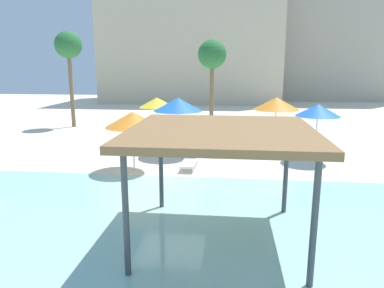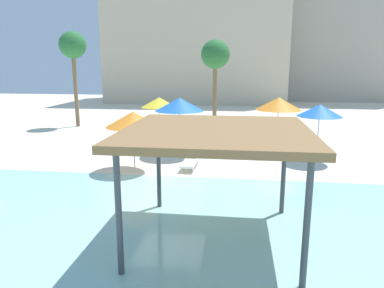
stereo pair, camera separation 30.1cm
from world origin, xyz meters
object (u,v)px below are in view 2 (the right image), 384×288
object	(u,v)px
beach_umbrella_orange_5	(133,119)
lounge_chair_3	(191,160)
beach_umbrella_orange_0	(279,104)
beach_umbrella_blue_3	(179,104)
palm_tree_0	(73,48)
shade_pavilion	(217,135)
beach_umbrella_blue_1	(320,111)
beach_umbrella_yellow_2	(159,102)
lounge_chair_0	(247,140)
palm_tree_1	(215,56)

from	to	relation	value
beach_umbrella_orange_5	lounge_chair_3	distance (m)	3.14
beach_umbrella_orange_0	beach_umbrella_blue_3	bearing A→B (deg)	-160.69
lounge_chair_3	palm_tree_0	distance (m)	14.73
shade_pavilion	beach_umbrella_blue_1	size ratio (longest dim) A/B	1.68
beach_umbrella_blue_3	beach_umbrella_yellow_2	bearing A→B (deg)	122.01
palm_tree_0	lounge_chair_3	bearing A→B (deg)	-44.74
lounge_chair_3	beach_umbrella_orange_5	bearing A→B (deg)	-68.75
beach_umbrella_blue_1	beach_umbrella_orange_5	size ratio (longest dim) A/B	1.06
beach_umbrella_blue_1	lounge_chair_0	distance (m)	4.83
beach_umbrella_blue_1	lounge_chair_3	xyz separation A→B (m)	(-5.77, -1.70, -2.10)
beach_umbrella_blue_3	beach_umbrella_orange_5	size ratio (longest dim) A/B	1.13
shade_pavilion	lounge_chair_3	xyz separation A→B (m)	(-1.54, 6.68, -2.47)
beach_umbrella_orange_0	lounge_chair_3	bearing A→B (deg)	-136.63
beach_umbrella_blue_3	shade_pavilion	bearing A→B (deg)	-74.81
palm_tree_1	beach_umbrella_blue_1	bearing A→B (deg)	-53.69
shade_pavilion	lounge_chair_0	distance (m)	11.63
lounge_chair_0	lounge_chair_3	distance (m)	5.29
lounge_chair_3	palm_tree_0	bearing A→B (deg)	-132.44
beach_umbrella_yellow_2	beach_umbrella_orange_5	xyz separation A→B (m)	(0.10, -5.51, -0.14)
beach_umbrella_orange_0	palm_tree_0	bearing A→B (deg)	157.49
lounge_chair_3	palm_tree_1	size ratio (longest dim) A/B	0.31
beach_umbrella_yellow_2	beach_umbrella_orange_5	size ratio (longest dim) A/B	1.04
beach_umbrella_orange_5	beach_umbrella_yellow_2	bearing A→B (deg)	91.00
shade_pavilion	beach_umbrella_orange_5	size ratio (longest dim) A/B	1.77
shade_pavilion	beach_umbrella_yellow_2	distance (m)	12.07
palm_tree_0	lounge_chair_0	bearing A→B (deg)	-22.22
shade_pavilion	beach_umbrella_blue_3	distance (m)	9.16
beach_umbrella_orange_0	beach_umbrella_blue_1	xyz separation A→B (m)	(1.64, -2.20, -0.06)
shade_pavilion	palm_tree_1	size ratio (longest dim) A/B	0.74
beach_umbrella_orange_0	lounge_chair_0	size ratio (longest dim) A/B	1.48
beach_umbrella_orange_0	lounge_chair_3	world-z (taller)	beach_umbrella_orange_0
beach_umbrella_orange_5	palm_tree_0	size ratio (longest dim) A/B	0.38
beach_umbrella_orange_0	beach_umbrella_blue_3	xyz separation A→B (m)	(-5.00, -1.75, 0.09)
beach_umbrella_orange_0	lounge_chair_0	distance (m)	2.77
shade_pavilion	beach_umbrella_blue_1	bearing A→B (deg)	63.22
lounge_chair_3	beach_umbrella_orange_0	bearing A→B (deg)	135.67
beach_umbrella_yellow_2	beach_umbrella_orange_5	world-z (taller)	beach_umbrella_yellow_2
shade_pavilion	beach_umbrella_yellow_2	xyz separation A→B (m)	(-3.99, 11.39, -0.42)
palm_tree_0	palm_tree_1	bearing A→B (deg)	-3.88
lounge_chair_3	beach_umbrella_yellow_2	bearing A→B (deg)	-150.17
shade_pavilion	beach_umbrella_orange_0	size ratio (longest dim) A/B	1.61
beach_umbrella_blue_1	lounge_chair_0	world-z (taller)	beach_umbrella_blue_1
beach_umbrella_blue_1	lounge_chair_3	size ratio (longest dim) A/B	1.41
beach_umbrella_orange_0	beach_umbrella_yellow_2	bearing A→B (deg)	173.11
lounge_chair_3	palm_tree_1	distance (m)	10.13
beach_umbrella_blue_1	palm_tree_0	bearing A→B (deg)	152.86
shade_pavilion	palm_tree_1	bearing A→B (deg)	94.05
beach_umbrella_yellow_2	palm_tree_1	bearing A→B (deg)	55.95
shade_pavilion	beach_umbrella_yellow_2	size ratio (longest dim) A/B	1.70
beach_umbrella_orange_0	palm_tree_1	world-z (taller)	palm_tree_1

